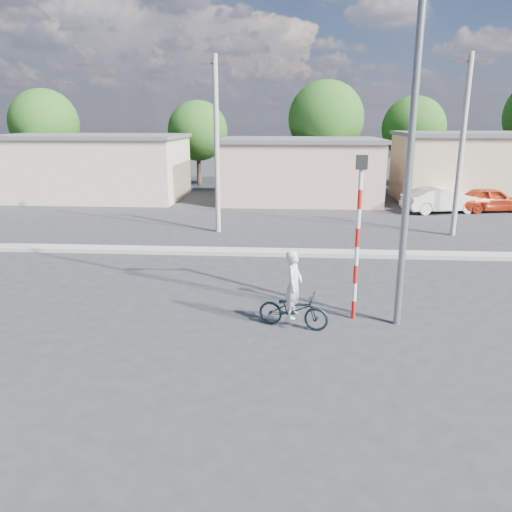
# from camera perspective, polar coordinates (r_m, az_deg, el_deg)

# --- Properties ---
(ground_plane) EXTENTS (120.00, 120.00, 0.00)m
(ground_plane) POSITION_cam_1_polar(r_m,az_deg,el_deg) (12.49, -3.05, -9.33)
(ground_plane) COLOR #29292B
(ground_plane) RESTS_ON ground
(median) EXTENTS (40.00, 0.80, 0.16)m
(median) POSITION_cam_1_polar(r_m,az_deg,el_deg) (19.99, -0.28, 0.47)
(median) COLOR #99968E
(median) RESTS_ON ground
(bicycle) EXTENTS (1.96, 1.14, 0.97)m
(bicycle) POSITION_cam_1_polar(r_m,az_deg,el_deg) (12.94, 4.28, -6.12)
(bicycle) COLOR black
(bicycle) RESTS_ON ground
(cyclist) EXTENTS (0.58, 0.73, 1.75)m
(cyclist) POSITION_cam_1_polar(r_m,az_deg,el_deg) (12.80, 4.32, -4.52)
(cyclist) COLOR silver
(cyclist) RESTS_ON ground
(car_cream) EXTENTS (4.70, 2.61, 1.47)m
(car_cream) POSITION_cam_1_polar(r_m,az_deg,el_deg) (30.81, 20.44, 6.04)
(car_cream) COLOR silver
(car_cream) RESTS_ON ground
(car_red) EXTENTS (4.42, 2.39, 1.43)m
(car_red) POSITION_cam_1_polar(r_m,az_deg,el_deg) (32.29, 25.15, 5.90)
(car_red) COLOR #B52E12
(car_red) RESTS_ON ground
(traffic_pole) EXTENTS (0.28, 0.18, 4.36)m
(traffic_pole) POSITION_cam_1_polar(r_m,az_deg,el_deg) (13.14, 11.61, 3.54)
(traffic_pole) COLOR red
(traffic_pole) RESTS_ON ground
(streetlight) EXTENTS (2.34, 0.22, 9.00)m
(streetlight) POSITION_cam_1_polar(r_m,az_deg,el_deg) (12.75, 16.67, 13.60)
(streetlight) COLOR slate
(streetlight) RESTS_ON ground
(building_row) EXTENTS (37.80, 7.30, 4.44)m
(building_row) POSITION_cam_1_polar(r_m,az_deg,el_deg) (33.40, 3.45, 10.04)
(building_row) COLOR #C1B692
(building_row) RESTS_ON ground
(tree_row) EXTENTS (43.62, 7.43, 8.42)m
(tree_row) POSITION_cam_1_polar(r_m,az_deg,el_deg) (39.78, 7.60, 14.91)
(tree_row) COLOR #38281E
(tree_row) RESTS_ON ground
(utility_poles) EXTENTS (35.40, 0.24, 8.00)m
(utility_poles) POSITION_cam_1_polar(r_m,az_deg,el_deg) (23.36, 8.63, 12.38)
(utility_poles) COLOR #99968E
(utility_poles) RESTS_ON ground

